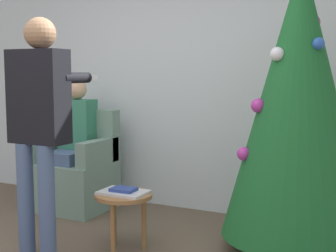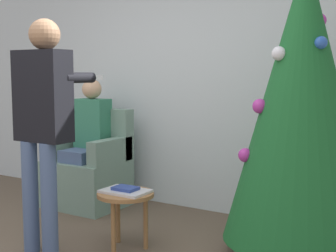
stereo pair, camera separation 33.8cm
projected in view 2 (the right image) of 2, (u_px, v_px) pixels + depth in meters
The scene contains 8 objects.
wall_back at pixel (191, 74), 4.63m from camera, with size 8.00×0.06×2.70m.
christmas_tree at pixel (302, 100), 3.33m from camera, with size 1.10×1.10×2.19m.
armchair at pixel (90, 170), 4.80m from camera, with size 0.74×0.63×0.99m.
person_seated at pixel (87, 136), 4.74m from camera, with size 0.36×0.46×1.30m.
person_standing at pixel (43, 113), 3.46m from camera, with size 0.45×0.57×1.75m.
side_stool at pixel (126, 201), 3.59m from camera, with size 0.44×0.44×0.45m.
laptop at pixel (125, 191), 3.58m from camera, with size 0.36×0.25×0.02m.
book at pixel (125, 188), 3.58m from camera, with size 0.18×0.13×0.02m.
Camera 2 is at (2.26, -1.85, 1.35)m, focal length 50.00 mm.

